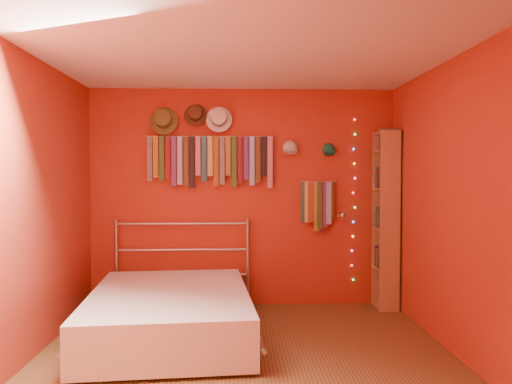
{
  "coord_description": "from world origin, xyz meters",
  "views": [
    {
      "loc": [
        -0.07,
        -4.02,
        1.52
      ],
      "look_at": [
        0.12,
        0.9,
        1.34
      ],
      "focal_mm": 35.0,
      "sensor_mm": 36.0,
      "label": 1
    }
  ],
  "objects": [
    {
      "name": "fedora_white",
      "position": [
        -0.27,
        1.65,
        2.15
      ],
      "size": [
        0.3,
        0.16,
        0.3
      ],
      "rotation": [
        1.36,
        0.0,
        0.0
      ],
      "color": "white",
      "rests_on": "back_wall"
    },
    {
      "name": "tie_rack",
      "position": [
        -0.37,
        1.68,
        1.7
      ],
      "size": [
        1.45,
        0.03,
        0.6
      ],
      "color": "#ADADB2",
      "rests_on": "back_wall"
    },
    {
      "name": "right_wall",
      "position": [
        1.75,
        0.0,
        1.25
      ],
      "size": [
        0.02,
        3.5,
        2.5
      ],
      "primitive_type": "cube",
      "color": "#A9331B",
      "rests_on": "ground"
    },
    {
      "name": "back_wall",
      "position": [
        0.0,
        1.75,
        1.25
      ],
      "size": [
        3.5,
        0.02,
        2.5
      ],
      "primitive_type": "cube",
      "color": "#A9331B",
      "rests_on": "ground"
    },
    {
      "name": "fedora_olive",
      "position": [
        -0.89,
        1.65,
        2.13
      ],
      "size": [
        0.32,
        0.17,
        0.31
      ],
      "rotation": [
        1.36,
        0.0,
        0.0
      ],
      "color": "brown",
      "rests_on": "back_wall"
    },
    {
      "name": "bed",
      "position": [
        -0.69,
        0.59,
        0.23
      ],
      "size": [
        1.68,
        2.14,
        1.01
      ],
      "rotation": [
        0.0,
        0.0,
        0.08
      ],
      "color": "#ADADB2",
      "rests_on": "ground"
    },
    {
      "name": "cap_green",
      "position": [
        0.99,
        1.7,
        1.8
      ],
      "size": [
        0.16,
        0.2,
        0.16
      ],
      "color": "#186D4E",
      "rests_on": "back_wall"
    },
    {
      "name": "small_tie_rack",
      "position": [
        0.87,
        1.69,
        1.19
      ],
      "size": [
        0.4,
        0.03,
        0.59
      ],
      "color": "#ADADB2",
      "rests_on": "back_wall"
    },
    {
      "name": "left_wall",
      "position": [
        -1.75,
        0.0,
        1.25
      ],
      "size": [
        0.02,
        3.5,
        2.5
      ],
      "primitive_type": "cube",
      "color": "#A9331B",
      "rests_on": "ground"
    },
    {
      "name": "fairy_lights",
      "position": [
        1.29,
        1.71,
        1.22
      ],
      "size": [
        0.06,
        0.02,
        1.89
      ],
      "color": "#FF3333",
      "rests_on": "back_wall"
    },
    {
      "name": "cap_white",
      "position": [
        0.54,
        1.7,
        1.82
      ],
      "size": [
        0.18,
        0.22,
        0.18
      ],
      "color": "beige",
      "rests_on": "back_wall"
    },
    {
      "name": "ground",
      "position": [
        0.0,
        0.0,
        0.0
      ],
      "size": [
        3.5,
        3.5,
        0.0
      ],
      "primitive_type": "plane",
      "color": "brown",
      "rests_on": "ground"
    },
    {
      "name": "fedora_brown",
      "position": [
        -0.54,
        1.66,
        2.2
      ],
      "size": [
        0.26,
        0.14,
        0.26
      ],
      "rotation": [
        1.36,
        0.0,
        0.0
      ],
      "color": "#4C2D1B",
      "rests_on": "back_wall"
    },
    {
      "name": "reading_lamp",
      "position": [
        1.11,
        1.53,
        1.06
      ],
      "size": [
        0.07,
        0.28,
        0.08
      ],
      "color": "#ADADB2",
      "rests_on": "back_wall"
    },
    {
      "name": "bookshelf",
      "position": [
        1.66,
        1.53,
        1.02
      ],
      "size": [
        0.25,
        0.34,
        2.0
      ],
      "color": "#A4694A",
      "rests_on": "ground"
    },
    {
      "name": "ceiling",
      "position": [
        0.0,
        0.0,
        2.5
      ],
      "size": [
        3.5,
        3.5,
        0.02
      ],
      "primitive_type": "cube",
      "color": "white",
      "rests_on": "back_wall"
    }
  ]
}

